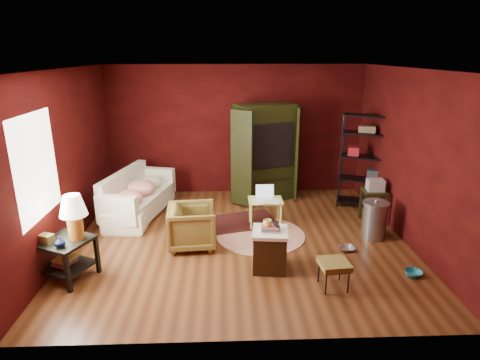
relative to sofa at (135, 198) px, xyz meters
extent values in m
cube|color=brown|center=(1.97, -1.12, -0.38)|extent=(5.50, 5.00, 0.02)
cube|color=white|center=(1.97, -1.12, 2.44)|extent=(5.50, 5.00, 0.02)
cube|color=#460B0A|center=(1.97, 1.39, 1.03)|extent=(5.50, 0.02, 2.80)
cube|color=#460B0A|center=(1.97, -3.63, 1.03)|extent=(5.50, 0.02, 2.80)
cube|color=#460B0A|center=(-0.79, -1.12, 1.03)|extent=(0.02, 5.00, 2.80)
cube|color=#460B0A|center=(4.73, -1.12, 1.03)|extent=(0.02, 5.00, 2.80)
cube|color=white|center=(-0.76, -2.12, 1.23)|extent=(0.02, 1.20, 1.40)
imported|color=white|center=(0.00, 0.00, 0.00)|extent=(0.70, 1.92, 0.74)
imported|color=black|center=(1.18, -1.32, 0.01)|extent=(0.75, 0.80, 0.76)
imported|color=silver|center=(3.67, -1.57, -0.24)|extent=(0.25, 0.07, 0.25)
imported|color=teal|center=(4.39, -2.37, -0.25)|extent=(0.25, 0.12, 0.24)
imported|color=#0B193B|center=(-0.46, -2.44, 0.29)|extent=(0.16, 0.16, 0.14)
imported|color=#FEF57C|center=(2.32, -2.09, 0.37)|extent=(0.13, 0.10, 0.12)
cube|color=black|center=(-0.48, -2.23, 0.20)|extent=(0.82, 0.82, 0.04)
cube|color=black|center=(-0.48, -2.23, -0.18)|extent=(0.76, 0.76, 0.03)
cube|color=black|center=(-0.85, -2.37, -0.08)|extent=(0.07, 0.07, 0.57)
cube|color=black|center=(-0.35, -2.60, -0.08)|extent=(0.07, 0.07, 0.57)
cube|color=black|center=(-0.62, -1.86, -0.08)|extent=(0.07, 0.07, 0.57)
cube|color=black|center=(-0.11, -2.09, -0.08)|extent=(0.07, 0.07, 0.57)
cylinder|color=orange|center=(-0.33, -2.19, 0.39)|extent=(0.27, 0.27, 0.35)
cone|color=#F2E5C6|center=(-0.33, -2.19, 0.71)|extent=(0.49, 0.49, 0.29)
cube|color=olive|center=(-0.69, -2.30, 0.28)|extent=(0.22, 0.19, 0.12)
cube|color=#C54631|center=(-0.53, -2.21, -0.14)|extent=(0.32, 0.35, 0.03)
cube|color=blue|center=(-0.52, -2.21, -0.10)|extent=(0.32, 0.35, 0.03)
cube|color=#DDDA49|center=(-0.51, -2.22, -0.07)|extent=(0.32, 0.35, 0.03)
cube|color=white|center=(0.08, 0.01, -0.11)|extent=(1.14, 1.88, 0.37)
cube|color=white|center=(-0.23, 0.09, 0.14)|extent=(0.58, 1.74, 0.74)
cube|color=white|center=(-0.13, -0.84, 0.09)|extent=(0.76, 0.34, 0.51)
cube|color=white|center=(0.29, 0.86, 0.09)|extent=(0.76, 0.34, 0.51)
ellipsoid|color=red|center=(0.01, -0.49, 0.19)|extent=(0.58, 0.58, 0.26)
ellipsoid|color=red|center=(0.13, 0.00, 0.20)|extent=(0.65, 0.65, 0.30)
ellipsoid|color=white|center=(0.24, 0.45, 0.17)|extent=(0.54, 0.54, 0.24)
cube|color=#3E240E|center=(2.36, -2.09, -0.09)|extent=(0.52, 0.52, 0.56)
cube|color=white|center=(2.36, -2.09, 0.22)|extent=(0.55, 0.55, 0.05)
cube|color=beige|center=(2.36, -2.09, 0.26)|extent=(0.29, 0.24, 0.02)
cube|color=#486EA8|center=(2.36, -2.09, 0.28)|extent=(0.26, 0.20, 0.02)
cube|color=#C05548|center=(2.36, -2.09, 0.30)|extent=(0.28, 0.24, 0.02)
cube|color=black|center=(2.45, -2.07, 0.32)|extent=(0.09, 0.17, 0.02)
cube|color=black|center=(3.16, -2.61, -0.02)|extent=(0.41, 0.41, 0.08)
cube|color=black|center=(3.16, -2.61, -0.06)|extent=(0.37, 0.37, 0.02)
cylinder|color=black|center=(3.03, -2.78, -0.21)|extent=(0.02, 0.02, 0.31)
cylinder|color=black|center=(3.33, -2.75, -0.21)|extent=(0.02, 0.02, 0.31)
cylinder|color=black|center=(3.00, -2.48, -0.21)|extent=(0.02, 0.02, 0.31)
cylinder|color=black|center=(3.30, -2.45, -0.21)|extent=(0.02, 0.02, 0.31)
cylinder|color=beige|center=(2.33, -0.96, -0.36)|extent=(1.97, 1.97, 0.01)
cube|color=#511915|center=(2.00, -0.41, -0.35)|extent=(1.48, 1.17, 0.01)
cube|color=#EBFF74|center=(2.44, -0.59, 0.14)|extent=(0.61, 0.43, 0.03)
cylinder|color=#EBFF74|center=(2.18, -0.76, -0.12)|extent=(0.04, 0.04, 0.50)
cylinder|color=#EBFF74|center=(2.70, -0.76, -0.12)|extent=(0.04, 0.04, 0.50)
cylinder|color=#EBFF74|center=(2.18, -0.42, -0.12)|extent=(0.04, 0.04, 0.50)
cylinder|color=#EBFF74|center=(2.71, -0.42, -0.12)|extent=(0.04, 0.04, 0.50)
cube|color=white|center=(2.44, -0.56, 0.16)|extent=(0.32, 0.22, 0.02)
cube|color=silver|center=(2.44, -0.45, 0.27)|extent=(0.32, 0.07, 0.22)
cube|color=white|center=(2.32, -0.69, 0.15)|extent=(0.27, 0.34, 0.00)
cube|color=white|center=(2.58, -0.68, 0.15)|extent=(0.26, 0.34, 0.00)
cube|color=black|center=(2.55, 0.90, 0.65)|extent=(1.33, 1.02, 2.03)
cube|color=black|center=(2.59, 0.80, 0.86)|extent=(1.07, 0.80, 0.91)
cube|color=black|center=(2.06, 0.39, 0.65)|extent=(0.43, 0.31, 1.93)
cube|color=black|center=(3.26, 0.86, 0.65)|extent=(0.17, 0.48, 1.93)
cube|color=#2E3033|center=(2.57, 0.85, 0.76)|extent=(0.81, 0.74, 0.56)
cube|color=black|center=(2.67, 0.60, 0.76)|extent=(0.50, 0.20, 0.43)
cube|color=black|center=(2.57, 0.85, 0.11)|extent=(1.09, 0.85, 0.05)
cylinder|color=black|center=(4.02, 0.33, 0.58)|extent=(0.03, 0.03, 1.89)
cylinder|color=black|center=(4.84, -0.01, 0.58)|extent=(0.03, 0.03, 1.89)
cylinder|color=black|center=(4.17, 0.68, 0.58)|extent=(0.03, 0.03, 1.89)
cylinder|color=black|center=(4.98, 0.35, 0.58)|extent=(0.03, 0.03, 1.89)
cube|color=black|center=(4.50, 0.34, -0.26)|extent=(1.01, 0.72, 0.03)
cube|color=black|center=(4.50, 0.34, 0.21)|extent=(1.01, 0.72, 0.03)
cube|color=black|center=(4.50, 0.34, 0.68)|extent=(1.01, 0.72, 0.03)
cube|color=black|center=(4.50, 0.34, 1.16)|extent=(1.01, 0.72, 0.03)
cube|color=black|center=(4.50, 0.34, 1.50)|extent=(1.01, 0.72, 0.03)
cube|color=maroon|center=(4.31, 0.42, 0.79)|extent=(0.29, 0.32, 0.17)
cube|color=#32333F|center=(4.70, 0.26, 0.34)|extent=(0.34, 0.34, 0.21)
cube|color=#7E624C|center=(4.50, 0.34, 1.24)|extent=(0.37, 0.31, 0.13)
cube|color=black|center=(4.46, -0.48, 0.24)|extent=(0.44, 0.44, 0.04)
cube|color=black|center=(4.27, -0.65, -0.06)|extent=(0.04, 0.04, 0.61)
cube|color=black|center=(4.63, -0.67, -0.06)|extent=(0.04, 0.04, 0.61)
cube|color=black|center=(4.29, -0.29, -0.06)|extent=(0.04, 0.04, 0.61)
cube|color=black|center=(4.64, -0.31, -0.06)|extent=(0.04, 0.04, 0.61)
cube|color=silver|center=(4.46, -0.48, 0.36)|extent=(0.30, 0.24, 0.21)
cylinder|color=#979C9E|center=(4.25, -1.12, -0.07)|extent=(0.47, 0.47, 0.60)
cylinder|color=#979C9E|center=(4.25, -1.12, 0.25)|extent=(0.51, 0.51, 0.04)
sphere|color=#979C9E|center=(4.25, -1.12, 0.29)|extent=(0.07, 0.07, 0.06)
camera|label=1|loc=(1.73, -7.29, 2.67)|focal=30.00mm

